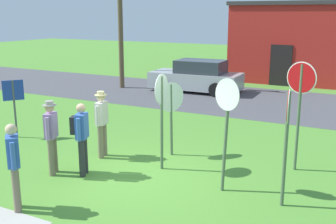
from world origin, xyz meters
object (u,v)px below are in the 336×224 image
object	(u,v)px
stop_sign_rear_left	(300,98)
person_in_dark_shirt	(102,120)
parked_car_on_street	(197,77)
stop_sign_low_front	(162,106)
info_panel_leftmost	(14,98)
stop_sign_leaning_left	(227,117)
stop_sign_tallest	(287,129)
person_near_signs	(14,162)
stop_sign_far_back	(171,106)
person_in_teal	(81,134)
person_in_blue	(51,133)

from	to	relation	value
stop_sign_rear_left	person_in_dark_shirt	world-z (taller)	stop_sign_rear_left
parked_car_on_street	stop_sign_low_front	size ratio (longest dim) A/B	1.90
stop_sign_rear_left	info_panel_leftmost	xyz separation A→B (m)	(-7.98, -1.17, -0.56)
stop_sign_leaning_left	stop_sign_tallest	bearing A→B (deg)	-8.13
stop_sign_tallest	person_near_signs	size ratio (longest dim) A/B	1.36
parked_car_on_street	info_panel_leftmost	bearing A→B (deg)	-100.77
person_near_signs	stop_sign_tallest	bearing A→B (deg)	29.45
stop_sign_far_back	stop_sign_low_front	bearing A→B (deg)	-75.06
stop_sign_low_front	stop_sign_tallest	world-z (taller)	stop_sign_low_front
stop_sign_low_front	person_near_signs	world-z (taller)	stop_sign_low_front
parked_car_on_street	person_in_dark_shirt	world-z (taller)	person_in_dark_shirt
stop_sign_rear_left	person_in_teal	world-z (taller)	stop_sign_rear_left
stop_sign_rear_left	stop_sign_tallest	world-z (taller)	stop_sign_rear_left
parked_car_on_street	stop_sign_low_front	bearing A→B (deg)	-71.00
parked_car_on_street	info_panel_leftmost	distance (m)	9.61
stop_sign_rear_left	person_near_signs	bearing A→B (deg)	-133.29
person_in_dark_shirt	stop_sign_tallest	bearing A→B (deg)	-7.95
stop_sign_rear_left	info_panel_leftmost	size ratio (longest dim) A/B	1.49
stop_sign_far_back	stop_sign_rear_left	distance (m)	3.18
person_in_dark_shirt	info_panel_leftmost	size ratio (longest dim) A/B	1.00
parked_car_on_street	stop_sign_tallest	bearing A→B (deg)	-58.42
person_in_teal	stop_sign_leaning_left	bearing A→B (deg)	12.72
parked_car_on_street	stop_sign_rear_left	size ratio (longest dim) A/B	1.69
stop_sign_leaning_left	person_near_signs	distance (m)	4.21
person_in_teal	parked_car_on_street	bearing A→B (deg)	99.85
stop_sign_low_front	person_in_blue	xyz separation A→B (m)	(-2.09, -1.44, -0.58)
parked_car_on_street	stop_sign_leaning_left	distance (m)	11.36
stop_sign_tallest	stop_sign_leaning_left	bearing A→B (deg)	171.87
stop_sign_low_front	stop_sign_rear_left	distance (m)	3.20
stop_sign_rear_left	person_in_dark_shirt	xyz separation A→B (m)	(-4.63, -1.38, -0.78)
stop_sign_low_front	person_in_dark_shirt	size ratio (longest dim) A/B	1.33
parked_car_on_street	stop_sign_low_front	xyz separation A→B (m)	(3.33, -9.67, 0.87)
stop_sign_leaning_left	person_in_teal	bearing A→B (deg)	-167.28
stop_sign_rear_left	stop_sign_tallest	distance (m)	2.07
stop_sign_rear_left	stop_sign_tallest	size ratio (longest dim) A/B	1.12
parked_car_on_street	person_near_signs	xyz separation A→B (m)	(1.90, -12.80, 0.26)
person_in_dark_shirt	person_in_teal	size ratio (longest dim) A/B	1.03
person_in_teal	stop_sign_far_back	bearing A→B (deg)	61.79
parked_car_on_street	info_panel_leftmost	size ratio (longest dim) A/B	2.51
stop_sign_leaning_left	stop_sign_tallest	xyz separation A→B (m)	(1.25, -0.18, -0.06)
person_in_blue	person_in_dark_shirt	xyz separation A→B (m)	(0.32, 1.48, 0.00)
person_in_dark_shirt	person_in_teal	bearing A→B (deg)	-75.02
stop_sign_far_back	person_near_signs	size ratio (longest dim) A/B	1.15
parked_car_on_street	person_in_blue	size ratio (longest dim) A/B	2.52
person_near_signs	stop_sign_low_front	bearing A→B (deg)	65.41
stop_sign_far_back	person_in_blue	size ratio (longest dim) A/B	1.12
stop_sign_low_front	person_near_signs	bearing A→B (deg)	-114.59
stop_sign_far_back	person_in_teal	distance (m)	2.51
person_in_blue	person_in_dark_shirt	size ratio (longest dim) A/B	1.00
parked_car_on_street	stop_sign_rear_left	distance (m)	10.37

